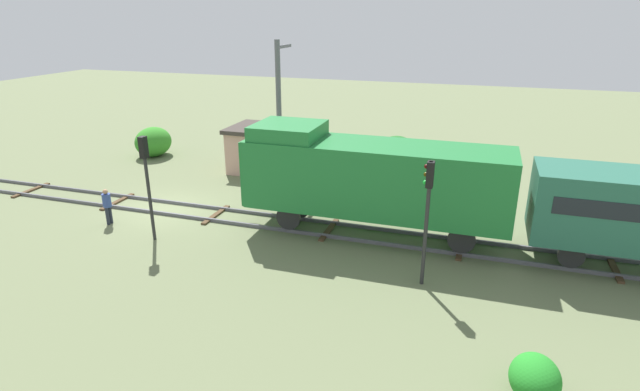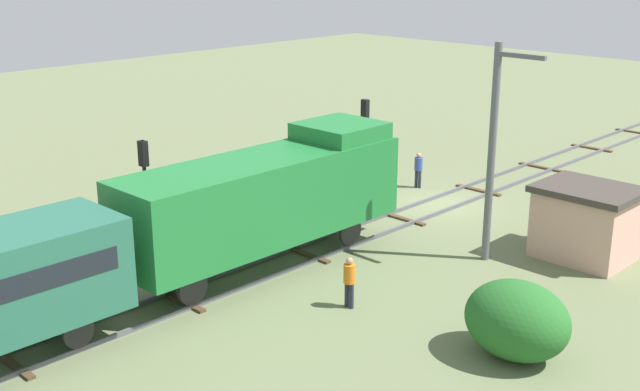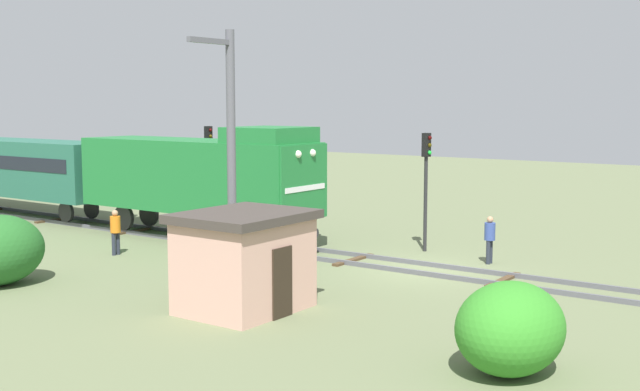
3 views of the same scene
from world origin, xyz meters
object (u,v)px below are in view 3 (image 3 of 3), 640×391
passenger_car_leading (10,165)px  worker_near_track (490,236)px  locomotive (201,174)px  worker_by_signal (115,229)px  traffic_signal_mid (209,157)px  catenary_mast (230,150)px  relay_hut (244,261)px  traffic_signal_near (426,170)px

passenger_car_leading → worker_near_track: size_ratio=8.24×
locomotive → worker_by_signal: (-4.20, 0.38, -1.78)m
traffic_signal_mid → catenary_mast: size_ratio=0.58×
worker_near_track → worker_by_signal: same height
relay_hut → catenary_mast: bearing=47.5°
traffic_signal_mid → worker_near_track: (-1.00, -14.45, -2.18)m
catenary_mast → passenger_car_leading: bearing=75.5°
locomotive → passenger_car_leading: size_ratio=0.83×
traffic_signal_mid → traffic_signal_near: bearing=-91.0°
locomotive → worker_by_signal: bearing=174.9°
worker_near_track → relay_hut: 10.32m
locomotive → traffic_signal_near: 9.30m
passenger_car_leading → traffic_signal_near: bearing=-81.7°
traffic_signal_mid → catenary_mast: bearing=-133.5°
worker_by_signal → relay_hut: relay_hut is taller
traffic_signal_near → traffic_signal_mid: size_ratio=0.99×
passenger_car_leading → relay_hut: passenger_car_leading is taller
passenger_car_leading → worker_near_track: 25.21m
locomotive → catenary_mast: catenary_mast is taller
passenger_car_leading → traffic_signal_mid: (3.40, -10.60, 0.65)m
traffic_signal_near → worker_by_signal: (-7.40, 9.10, -2.15)m
worker_near_track → locomotive: bearing=36.8°
passenger_car_leading → worker_by_signal: size_ratio=8.24×
traffic_signal_mid → relay_hut: size_ratio=1.31×
catenary_mast → relay_hut: bearing=-132.5°
catenary_mast → traffic_signal_mid: bearing=46.5°
traffic_signal_near → worker_near_track: size_ratio=2.67×
locomotive → worker_near_track: locomotive is taller
relay_hut → locomotive: bearing=49.7°
traffic_signal_near → relay_hut: size_ratio=1.30×
worker_near_track → catenary_mast: bearing=78.7°
traffic_signal_near → worker_by_signal: size_ratio=2.67×
traffic_signal_mid → worker_near_track: 14.64m
passenger_car_leading → traffic_signal_mid: bearing=-72.2°
traffic_signal_near → worker_by_signal: traffic_signal_near is taller
passenger_car_leading → relay_hut: size_ratio=4.00×
traffic_signal_mid → worker_by_signal: bearing=-162.8°
worker_by_signal → passenger_car_leading: bearing=0.1°
locomotive → passenger_car_leading: (0.00, 13.34, -0.25)m
locomotive → passenger_car_leading: 13.34m
traffic_signal_near → traffic_signal_mid: (0.20, 11.46, 0.03)m
locomotive → traffic_signal_mid: 4.38m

